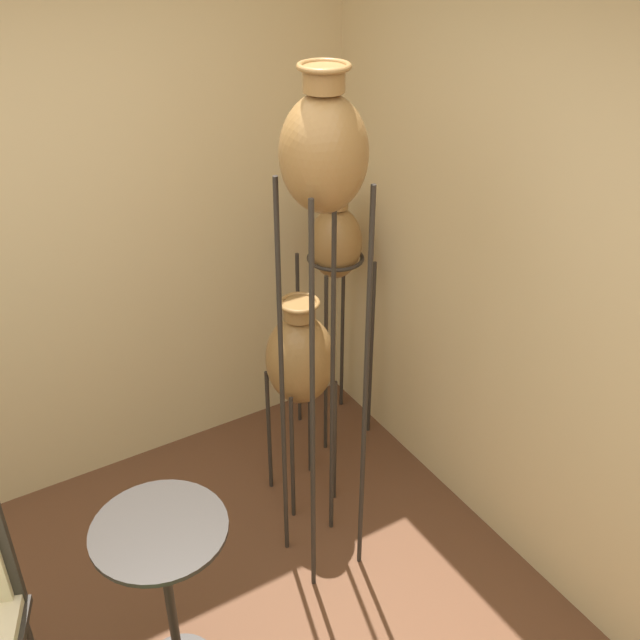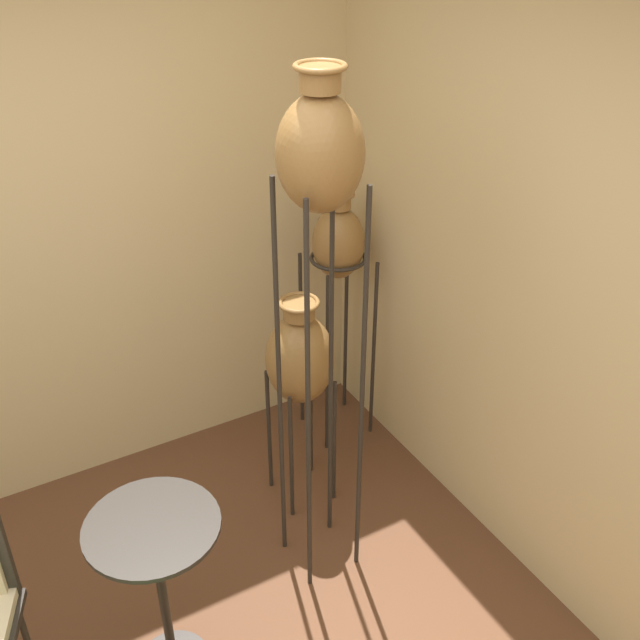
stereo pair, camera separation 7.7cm
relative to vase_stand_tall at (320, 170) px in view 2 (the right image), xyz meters
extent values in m
cube|color=#D1B784|center=(0.80, -0.72, -0.49)|extent=(0.06, 7.64, 2.70)
cylinder|color=#28231E|center=(-0.12, -0.12, -0.94)|extent=(0.02, 0.02, 1.81)
cylinder|color=#28231E|center=(0.12, -0.12, -0.94)|extent=(0.02, 0.02, 1.81)
cylinder|color=#28231E|center=(-0.12, 0.12, -0.94)|extent=(0.02, 0.02, 1.81)
cylinder|color=#28231E|center=(0.12, 0.12, -0.94)|extent=(0.02, 0.02, 1.81)
torus|color=#28231E|center=(0.00, 0.00, -0.03)|extent=(0.25, 0.25, 0.02)
ellipsoid|color=olive|center=(0.00, 0.00, 0.06)|extent=(0.30, 0.30, 0.41)
cylinder|color=olive|center=(0.00, 0.00, 0.30)|extent=(0.14, 0.14, 0.08)
torus|color=olive|center=(0.00, 0.00, 0.34)|extent=(0.18, 0.18, 0.02)
cylinder|color=#28231E|center=(0.40, 0.63, -1.32)|extent=(0.02, 0.02, 1.06)
cylinder|color=#28231E|center=(0.68, 0.63, -1.32)|extent=(0.02, 0.02, 1.06)
cylinder|color=#28231E|center=(0.40, 0.91, -1.32)|extent=(0.02, 0.02, 1.06)
cylinder|color=#28231E|center=(0.68, 0.91, -1.32)|extent=(0.02, 0.02, 1.06)
torus|color=#28231E|center=(0.54, 0.77, -0.79)|extent=(0.29, 0.29, 0.02)
ellipsoid|color=olive|center=(0.54, 0.77, -0.71)|extent=(0.26, 0.26, 0.37)
cylinder|color=olive|center=(0.54, 0.77, -0.49)|extent=(0.12, 0.12, 0.07)
torus|color=olive|center=(0.54, 0.77, -0.45)|extent=(0.15, 0.15, 0.02)
cylinder|color=#28231E|center=(0.01, 0.28, -1.49)|extent=(0.02, 0.02, 0.71)
cylinder|color=#28231E|center=(0.24, 0.28, -1.49)|extent=(0.02, 0.02, 0.71)
cylinder|color=#28231E|center=(0.01, 0.51, -1.49)|extent=(0.02, 0.02, 0.71)
cylinder|color=#28231E|center=(0.24, 0.51, -1.49)|extent=(0.02, 0.02, 0.71)
torus|color=#28231E|center=(0.12, 0.40, -1.13)|extent=(0.24, 0.24, 0.02)
ellipsoid|color=olive|center=(0.12, 0.40, -1.03)|extent=(0.32, 0.32, 0.44)
cylinder|color=olive|center=(0.12, 0.40, -0.78)|extent=(0.14, 0.14, 0.07)
torus|color=olive|center=(0.12, 0.40, -0.74)|extent=(0.18, 0.18, 0.02)
cylinder|color=#28231E|center=(-0.78, -0.20, -1.46)|extent=(0.04, 0.04, 0.74)
cylinder|color=#28231E|center=(-0.78, -0.20, -1.08)|extent=(0.48, 0.48, 0.02)
camera|label=1|loc=(-1.26, -2.06, 0.86)|focal=42.00mm
camera|label=2|loc=(-1.19, -2.10, 0.86)|focal=42.00mm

